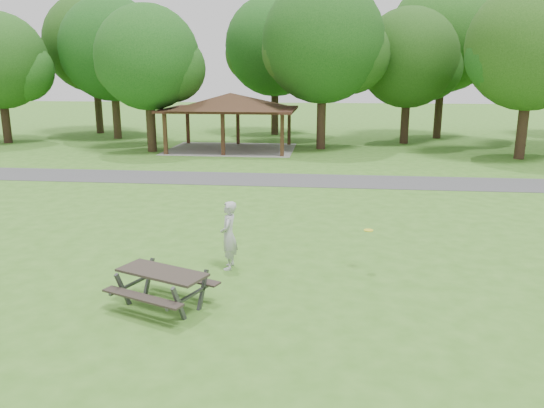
{
  "coord_description": "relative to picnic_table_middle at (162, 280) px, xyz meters",
  "views": [
    {
      "loc": [
        2.69,
        -11.14,
        5.11
      ],
      "look_at": [
        1.0,
        4.0,
        1.3
      ],
      "focal_mm": 35.0,
      "sensor_mm": 36.0,
      "label": 1
    }
  ],
  "objects": [
    {
      "name": "ground",
      "position": [
        0.93,
        0.54,
        -0.65
      ],
      "size": [
        160.0,
        160.0,
        0.0
      ],
      "primitive_type": "plane",
      "color": "#3A7120",
      "rests_on": "ground"
    },
    {
      "name": "asphalt_path",
      "position": [
        0.93,
        14.54,
        -0.64
      ],
      "size": [
        120.0,
        3.2,
        0.02
      ],
      "primitive_type": "cube",
      "color": "#424244",
      "rests_on": "ground"
    },
    {
      "name": "pavilion",
      "position": [
        -3.07,
        24.54,
        2.41
      ],
      "size": [
        8.6,
        7.01,
        3.76
      ],
      "color": "#3C2516",
      "rests_on": "ground"
    },
    {
      "name": "tree_row_b",
      "position": [
        -19.98,
        26.07,
        5.02
      ],
      "size": [
        7.14,
        6.8,
        9.28
      ],
      "color": "black",
      "rests_on": "ground"
    },
    {
      "name": "tree_row_c",
      "position": [
        -12.97,
        29.57,
        5.89
      ],
      "size": [
        8.19,
        7.8,
        10.67
      ],
      "color": "#322316",
      "rests_on": "ground"
    },
    {
      "name": "tree_row_d",
      "position": [
        -7.99,
        23.07,
        5.12
      ],
      "size": [
        6.93,
        6.6,
        9.27
      ],
      "color": "black",
      "rests_on": "ground"
    },
    {
      "name": "tree_row_e",
      "position": [
        3.03,
        25.57,
        6.13
      ],
      "size": [
        8.4,
        8.0,
        11.02
      ],
      "color": "#311E15",
      "rests_on": "ground"
    },
    {
      "name": "tree_row_f",
      "position": [
        9.02,
        29.07,
        5.19
      ],
      "size": [
        7.35,
        7.0,
        9.55
      ],
      "color": "black",
      "rests_on": "ground"
    },
    {
      "name": "tree_row_g",
      "position": [
        15.02,
        22.57,
        5.68
      ],
      "size": [
        7.77,
        7.4,
        10.25
      ],
      "color": "black",
      "rests_on": "ground"
    },
    {
      "name": "tree_deep_a",
      "position": [
        -15.97,
        33.07,
        6.48
      ],
      "size": [
        8.4,
        8.0,
        11.38
      ],
      "color": "black",
      "rests_on": "ground"
    },
    {
      "name": "tree_deep_b",
      "position": [
        -0.97,
        33.57,
        6.24
      ],
      "size": [
        8.4,
        8.0,
        11.13
      ],
      "color": "black",
      "rests_on": "ground"
    },
    {
      "name": "tree_deep_c",
      "position": [
        12.04,
        32.57,
        6.8
      ],
      "size": [
        8.82,
        8.4,
        11.9
      ],
      "color": "black",
      "rests_on": "ground"
    },
    {
      "name": "picnic_table_middle",
      "position": [
        0.0,
        0.0,
        0.0
      ],
      "size": [
        2.49,
        2.27,
        0.88
      ],
      "color": "#2A241E",
      "rests_on": "ground"
    },
    {
      "name": "frisbee_in_flight",
      "position": [
        4.65,
        2.76,
        0.47
      ],
      "size": [
        0.28,
        0.28,
        0.02
      ],
      "color": "yellow",
      "rests_on": "ground"
    },
    {
      "name": "frisbee_thrower",
      "position": [
        1.0,
        2.54,
        0.27
      ],
      "size": [
        0.45,
        0.68,
        1.84
      ],
      "primitive_type": "imported",
      "rotation": [
        0.0,
        0.0,
        -1.55
      ],
      "color": "#AEAFB1",
      "rests_on": "ground"
    }
  ]
}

